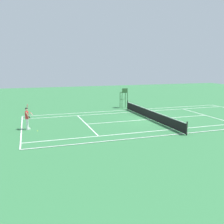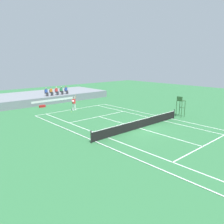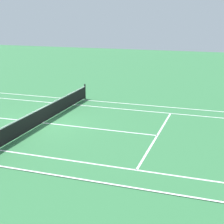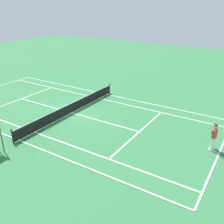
# 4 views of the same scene
# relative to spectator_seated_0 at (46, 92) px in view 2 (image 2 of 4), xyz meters

# --- Properties ---
(ground_plane) EXTENTS (80.00, 80.00, 0.00)m
(ground_plane) POSITION_rel_spectator_seated_0_xyz_m (0.63, -18.55, -1.76)
(ground_plane) COLOR #337542
(court) EXTENTS (11.08, 23.88, 0.03)m
(court) POSITION_rel_spectator_seated_0_xyz_m (0.63, -18.55, -1.75)
(court) COLOR #337542
(court) RESTS_ON ground
(net) EXTENTS (11.98, 0.10, 1.07)m
(net) POSITION_rel_spectator_seated_0_xyz_m (0.63, -18.55, -1.24)
(net) COLOR black
(net) RESTS_ON ground
(barrier_wall) EXTENTS (21.04, 0.25, 1.15)m
(barrier_wall) POSITION_rel_spectator_seated_0_xyz_m (0.63, -1.21, -1.19)
(barrier_wall) COLOR gray
(barrier_wall) RESTS_ON ground
(bleacher_platform) EXTENTS (21.04, 8.77, 1.15)m
(bleacher_platform) POSITION_rel_spectator_seated_0_xyz_m (0.63, 3.30, -1.19)
(bleacher_platform) COLOR gray
(bleacher_platform) RESTS_ON ground
(spectator_seated_0) EXTENTS (0.44, 0.60, 1.27)m
(spectator_seated_0) POSITION_rel_spectator_seated_0_xyz_m (0.00, 0.00, 0.00)
(spectator_seated_0) COLOR #474C56
(spectator_seated_0) RESTS_ON bleacher_platform
(spectator_seated_1) EXTENTS (0.44, 0.60, 1.27)m
(spectator_seated_1) POSITION_rel_spectator_seated_0_xyz_m (0.82, 0.00, 0.00)
(spectator_seated_1) COLOR #474C56
(spectator_seated_1) RESTS_ON bleacher_platform
(spectator_seated_2) EXTENTS (0.44, 0.60, 1.27)m
(spectator_seated_2) POSITION_rel_spectator_seated_0_xyz_m (1.76, 0.00, 0.00)
(spectator_seated_2) COLOR #474C56
(spectator_seated_2) RESTS_ON bleacher_platform
(spectator_seated_3) EXTENTS (0.44, 0.60, 1.27)m
(spectator_seated_3) POSITION_rel_spectator_seated_0_xyz_m (2.62, 0.00, 0.00)
(spectator_seated_3) COLOR #474C56
(spectator_seated_3) RESTS_ON bleacher_platform
(spectator_seated_4) EXTENTS (0.44, 0.60, 1.27)m
(spectator_seated_4) POSITION_rel_spectator_seated_0_xyz_m (3.51, 0.00, 0.00)
(spectator_seated_4) COLOR #474C56
(spectator_seated_4) RESTS_ON bleacher_platform
(tennis_player) EXTENTS (0.79, 0.62, 2.08)m
(tennis_player) POSITION_rel_spectator_seated_0_xyz_m (0.35, -7.17, -0.77)
(tennis_player) COLOR white
(tennis_player) RESTS_ON ground
(tennis_ball) EXTENTS (0.07, 0.07, 0.07)m
(tennis_ball) POSITION_rel_spectator_seated_0_xyz_m (-0.49, -7.89, -1.73)
(tennis_ball) COLOR #D1E533
(tennis_ball) RESTS_ON ground
(umpire_chair) EXTENTS (0.77, 0.77, 2.44)m
(umpire_chair) POSITION_rel_spectator_seated_0_xyz_m (7.83, -18.55, -0.20)
(umpire_chair) COLOR #2D562D
(umpire_chair) RESTS_ON ground
(equipment_bag) EXTENTS (0.91, 0.36, 0.32)m
(equipment_bag) POSITION_rel_spectator_seated_0_xyz_m (-1.93, -2.41, -1.60)
(equipment_bag) COLOR red
(equipment_bag) RESTS_ON ground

